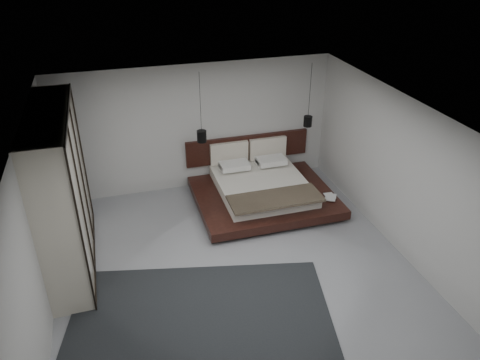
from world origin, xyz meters
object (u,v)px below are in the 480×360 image
object	(u,v)px
lattice_screen	(52,160)
rug	(201,329)
pendant_left	(202,136)
bed	(262,189)
wardrobe	(61,192)
pendant_right	(308,121)

from	to	relation	value
lattice_screen	rug	distance (m)	4.50
pendant_left	lattice_screen	bearing A→B (deg)	178.28
bed	pendant_left	size ratio (longest dim) A/B	1.96
bed	wardrobe	distance (m)	4.13
bed	wardrobe	size ratio (longest dim) A/B	1.00
lattice_screen	pendant_right	bearing A→B (deg)	-0.95
pendant_right	pendant_left	bearing A→B (deg)	180.00
lattice_screen	pendant_left	bearing A→B (deg)	-1.72
lattice_screen	pendant_left	world-z (taller)	pendant_left
lattice_screen	bed	world-z (taller)	lattice_screen
rug	pendant_left	bearing A→B (deg)	76.66
lattice_screen	rug	bearing A→B (deg)	-61.45
lattice_screen	rug	world-z (taller)	lattice_screen
pendant_right	rug	bearing A→B (deg)	-131.09
lattice_screen	pendant_right	size ratio (longest dim) A/B	1.88
rug	bed	bearing A→B (deg)	57.67
pendant_left	bed	bearing A→B (deg)	-21.30
bed	pendant_right	size ratio (longest dim) A/B	2.07
lattice_screen	bed	xyz separation A→B (m)	(4.11, -0.55, -1.01)
pendant_left	rug	bearing A→B (deg)	-103.34
bed	pendant_left	bearing A→B (deg)	158.70
wardrobe	bed	bearing A→B (deg)	14.60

